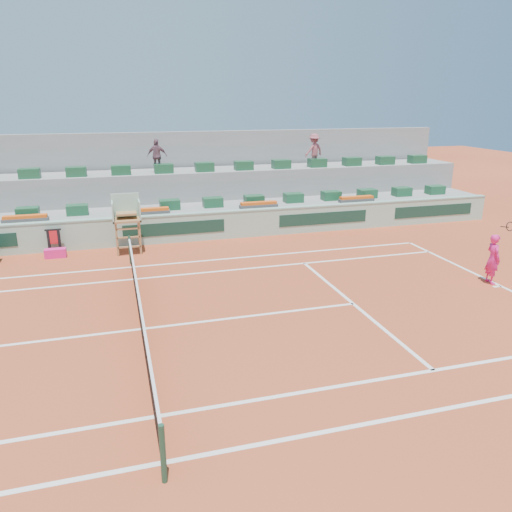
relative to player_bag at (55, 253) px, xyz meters
name	(u,v)px	position (x,y,z in m)	size (l,w,h in m)	color
ground	(141,329)	(2.84, -7.55, -0.18)	(90.00, 90.00, 0.00)	#A03C1F
seating_tier_lower	(125,220)	(2.84, 3.15, 0.42)	(36.00, 4.00, 1.20)	gray
seating_tier_upper	(123,199)	(2.84, 4.75, 1.12)	(36.00, 2.40, 2.60)	gray
stadium_back_wall	(121,176)	(2.84, 6.35, 2.02)	(36.00, 0.40, 4.40)	gray
player_bag	(55,253)	(0.00, 0.00, 0.00)	(0.81, 0.36, 0.36)	#EC1E7C
spectator_mid	(157,156)	(4.59, 4.34, 3.22)	(0.94, 0.39, 1.61)	#744D5A
spectator_right	(314,150)	(12.71, 4.32, 3.27)	(1.10, 0.63, 1.71)	#934952
court_lines	(141,329)	(2.84, -7.55, -0.18)	(23.89, 11.09, 0.01)	white
tennis_net	(140,312)	(2.84, -7.55, 0.35)	(0.10, 11.97, 1.10)	black
advertising_hoarding	(128,231)	(2.87, 0.94, 0.45)	(36.00, 0.34, 1.26)	#97BEA6
umpire_chair	(126,216)	(2.84, -0.06, 1.36)	(1.10, 0.90, 2.40)	olive
seat_row_lower	(125,207)	(2.84, 2.25, 1.24)	(32.90, 0.60, 0.44)	#194D2D
seat_row_upper	(121,170)	(2.84, 4.15, 2.64)	(32.90, 0.60, 0.44)	#194D2D
flower_planters	(89,215)	(1.34, 1.45, 1.15)	(26.80, 0.36, 0.28)	#4B4B4B
towel_rack	(54,239)	(-0.06, 0.57, 0.42)	(0.63, 0.10, 1.03)	black
tennis_player	(493,259)	(14.60, -7.17, 0.69)	(0.49, 0.90, 2.28)	#EC1E7C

